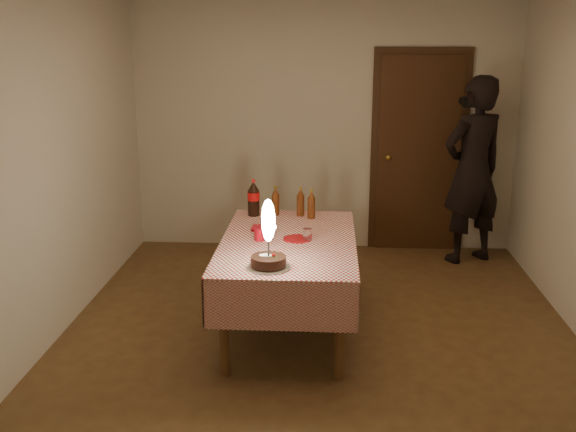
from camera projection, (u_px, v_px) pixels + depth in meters
The scene contains 13 objects.
ground at pixel (318, 334), 5.25m from camera, with size 4.00×4.50×0.01m, color brown.
room_shell at pixel (326, 121), 4.88m from camera, with size 4.04×4.54×2.62m.
dining_table at pixel (288, 252), 5.15m from camera, with size 1.02×1.72×0.75m.
birthday_cake at pixel (268, 248), 4.50m from camera, with size 0.30×0.30×0.47m.
red_plate at pixel (297, 239), 5.14m from camera, with size 0.22×0.22×0.01m, color #AD0C13.
red_cup at pixel (260, 234), 5.10m from camera, with size 0.08×0.08×0.10m, color #B70C1C.
clear_cup at pixel (307, 234), 5.11m from camera, with size 0.07×0.07×0.09m, color white.
napkin_stack at pixel (261, 228), 5.39m from camera, with size 0.15×0.15×0.02m, color #B21420.
cola_bottle at pixel (254, 198), 5.76m from camera, with size 0.10×0.10×0.32m.
amber_bottle_left at pixel (276, 202), 5.79m from camera, with size 0.06×0.06×0.25m.
amber_bottle_right at pixel (311, 205), 5.68m from camera, with size 0.06×0.06×0.25m.
amber_bottle_mid at pixel (301, 202), 5.76m from camera, with size 0.06×0.06×0.25m.
photographer at pixel (473, 170), 6.69m from camera, with size 0.81×0.72×1.88m.
Camera 1 is at (0.06, -4.82, 2.29)m, focal length 42.00 mm.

